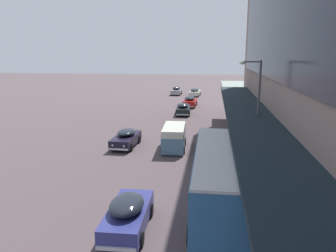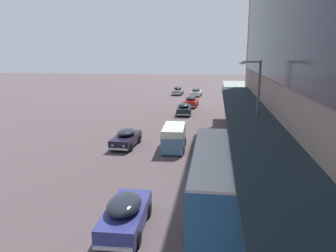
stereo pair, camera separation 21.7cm
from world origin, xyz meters
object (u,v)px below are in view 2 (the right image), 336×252
(sedan_oncoming_rear, at_px, (126,138))
(pedestrian_at_kerb, at_px, (287,218))
(sedan_trailing_mid, at_px, (125,213))
(sedan_lead_near, at_px, (191,101))
(vw_van, at_px, (174,136))
(transit_bus_kerbside_front, at_px, (219,178))
(sedan_lead_mid, at_px, (196,92))
(street_lamp, at_px, (255,106))
(sedan_second_mid, at_px, (184,109))
(sedan_second_near, at_px, (178,91))

(sedan_oncoming_rear, distance_m, pedestrian_at_kerb, 17.14)
(sedan_oncoming_rear, bearing_deg, sedan_trailing_mid, -74.67)
(sedan_lead_near, xyz_separation_m, vw_van, (0.28, -22.51, 0.31))
(pedestrian_at_kerb, bearing_deg, transit_bus_kerbside_front, 141.37)
(pedestrian_at_kerb, bearing_deg, sedan_lead_mid, 97.85)
(sedan_oncoming_rear, relative_size, pedestrian_at_kerb, 2.43)
(sedan_oncoming_rear, xyz_separation_m, street_lamp, (10.23, -3.64, 3.61))
(sedan_oncoming_rear, xyz_separation_m, sedan_lead_mid, (3.88, 35.14, -0.02))
(sedan_second_mid, bearing_deg, vw_van, -87.44)
(vw_van, relative_size, street_lamp, 0.64)
(sedan_lead_mid, height_order, vw_van, vw_van)
(transit_bus_kerbside_front, height_order, sedan_second_mid, transit_bus_kerbside_front)
(sedan_second_near, bearing_deg, sedan_oncoming_rear, -90.33)
(street_lamp, bearing_deg, sedan_trailing_mid, -124.14)
(pedestrian_at_kerb, bearing_deg, street_lamp, 92.00)
(sedan_second_mid, distance_m, sedan_lead_mid, 19.47)
(sedan_oncoming_rear, bearing_deg, sedan_lead_mid, 83.70)
(sedan_oncoming_rear, relative_size, sedan_second_mid, 0.96)
(pedestrian_at_kerb, height_order, street_lamp, street_lamp)
(sedan_second_mid, bearing_deg, pedestrian_at_kerb, -76.30)
(sedan_lead_near, relative_size, pedestrian_at_kerb, 2.65)
(transit_bus_kerbside_front, bearing_deg, sedan_trailing_mid, -153.17)
(vw_van, xyz_separation_m, pedestrian_at_kerb, (6.40, -13.31, 0.08))
(sedan_second_near, height_order, vw_van, vw_van)
(transit_bus_kerbside_front, bearing_deg, sedan_second_mid, 99.11)
(transit_bus_kerbside_front, height_order, vw_van, transit_bus_kerbside_front)
(transit_bus_kerbside_front, relative_size, pedestrian_at_kerb, 5.19)
(transit_bus_kerbside_front, distance_m, sedan_second_near, 48.53)
(sedan_lead_mid, bearing_deg, sedan_oncoming_rear, -96.30)
(pedestrian_at_kerb, relative_size, street_lamp, 0.26)
(transit_bus_kerbside_front, bearing_deg, pedestrian_at_kerb, -38.63)
(vw_van, distance_m, pedestrian_at_kerb, 14.77)
(vw_van, bearing_deg, sedan_second_mid, 92.56)
(sedan_oncoming_rear, height_order, sedan_second_mid, sedan_second_mid)
(vw_van, height_order, pedestrian_at_kerb, pedestrian_at_kerb)
(sedan_second_mid, bearing_deg, street_lamp, -70.71)
(sedan_oncoming_rear, bearing_deg, sedan_lead_near, 80.11)
(sedan_trailing_mid, xyz_separation_m, sedan_second_mid, (-0.19, 29.01, -0.04))
(sedan_lead_near, height_order, sedan_lead_mid, sedan_lead_near)
(transit_bus_kerbside_front, relative_size, sedan_oncoming_rear, 2.14)
(street_lamp, bearing_deg, sedan_oncoming_rear, 160.41)
(pedestrian_at_kerb, distance_m, street_lamp, 10.34)
(sedan_trailing_mid, distance_m, vw_van, 13.18)
(sedan_second_near, relative_size, vw_van, 0.95)
(sedan_second_mid, relative_size, vw_van, 1.02)
(sedan_second_mid, relative_size, sedan_lead_mid, 0.93)
(transit_bus_kerbside_front, relative_size, street_lamp, 1.33)
(sedan_trailing_mid, height_order, sedan_oncoming_rear, sedan_trailing_mid)
(sedan_lead_near, bearing_deg, sedan_second_near, 104.42)
(sedan_lead_near, distance_m, sedan_second_mid, 6.68)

